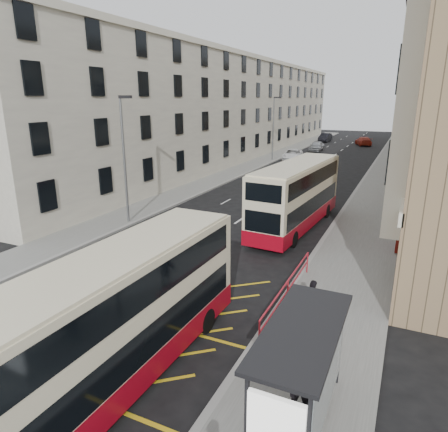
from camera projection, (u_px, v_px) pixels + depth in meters
The scene contains 19 objects.
ground at pixel (58, 345), 13.42m from camera, with size 200.00×200.00×0.00m, color black.
pavement_right at pixel (381, 189), 36.24m from camera, with size 4.00×120.00×0.15m, color slate.
pavement_left at pixel (227, 175), 42.52m from camera, with size 3.00×120.00×0.15m, color slate.
kerb_right at pixel (359, 187), 37.05m from camera, with size 0.25×120.00×0.15m, color gray.
kerb_left at pixel (240, 176), 41.91m from camera, with size 0.25×120.00×0.15m, color gray.
road_markings at pixel (326, 161), 52.54m from camera, with size 10.00×110.00×0.01m, color silver, non-canonical shape.
terrace_left at pixel (234, 109), 56.56m from camera, with size 9.18×79.00×13.25m.
bus_shelter at pixel (303, 365), 9.10m from camera, with size 1.65×4.25×2.70m.
guard_railing at pixel (288, 287), 15.65m from camera, with size 0.06×6.56×1.01m.
street_lamp_near at pixel (124, 153), 25.11m from camera, with size 0.93×0.18×8.00m.
street_lamp_far at pixel (274, 125), 51.19m from camera, with size 0.93×0.18×8.00m.
double_decker_front at pixel (121, 317), 11.32m from camera, with size 2.45×9.94×3.95m.
double_decker_rear at pixel (297, 196), 24.91m from camera, with size 3.19×10.60×4.17m.
pedestrian_mid at pixel (302, 389), 9.88m from camera, with size 0.89×0.70×1.84m, color black.
pedestrian_far at pixel (312, 302), 14.21m from camera, with size 0.99×0.41×1.68m, color black.
white_van at pixel (293, 155), 53.46m from camera, with size 2.36×5.13×1.42m, color white.
car_silver at pixel (317, 146), 62.43m from camera, with size 1.84×4.57×1.56m, color #9C9FA3.
car_dark at pixel (325, 137), 75.88m from camera, with size 1.68×4.82×1.59m, color black.
car_red at pixel (364, 141), 69.96m from camera, with size 2.09×5.14×1.49m, color #A72918.
Camera 1 is at (9.97, -8.19, 7.98)m, focal length 32.00 mm.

